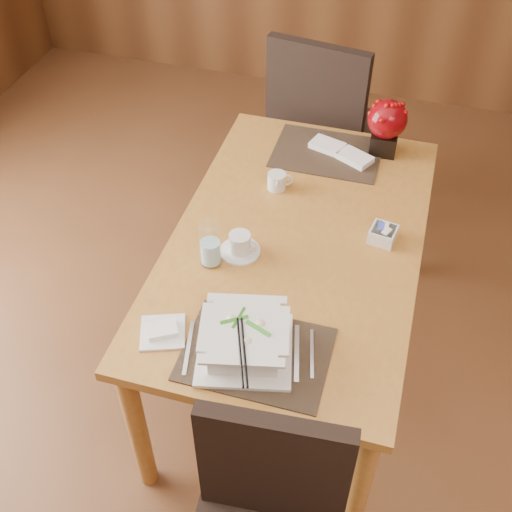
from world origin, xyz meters
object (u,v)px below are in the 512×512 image
(soup_setting, at_px, (245,340))
(berry_decor, at_px, (387,124))
(water_glass, at_px, (210,244))
(creamer_jug, at_px, (277,181))
(bread_plate, at_px, (163,332))
(coffee_cup, at_px, (240,245))
(sugar_caddy, at_px, (383,234))
(dining_table, at_px, (296,257))
(far_chair, at_px, (323,123))

(soup_setting, bearing_deg, berry_decor, 64.82)
(water_glass, height_order, creamer_jug, water_glass)
(bread_plate, bearing_deg, soup_setting, 0.31)
(coffee_cup, height_order, sugar_caddy, coffee_cup)
(dining_table, xyz_separation_m, water_glass, (-0.26, -0.21, 0.19))
(far_chair, bearing_deg, bread_plate, 91.70)
(soup_setting, xyz_separation_m, creamer_jug, (-0.11, 0.81, -0.02))
(coffee_cup, relative_size, sugar_caddy, 1.61)
(sugar_caddy, xyz_separation_m, bread_plate, (-0.61, -0.63, -0.02))
(far_chair, bearing_deg, berry_decor, 140.57)
(dining_table, distance_m, berry_decor, 0.71)
(water_glass, bearing_deg, dining_table, 37.95)
(dining_table, height_order, bread_plate, bread_plate)
(far_chair, bearing_deg, soup_setting, 101.70)
(dining_table, xyz_separation_m, bread_plate, (-0.31, -0.55, 0.10))
(sugar_caddy, xyz_separation_m, berry_decor, (-0.08, 0.56, 0.11))
(coffee_cup, distance_m, far_chair, 1.15)
(sugar_caddy, bearing_deg, far_chair, 113.52)
(coffee_cup, relative_size, bread_plate, 1.04)
(bread_plate, bearing_deg, dining_table, 60.82)
(sugar_caddy, bearing_deg, water_glass, -153.59)
(coffee_cup, bearing_deg, bread_plate, -106.90)
(sugar_caddy, bearing_deg, soup_setting, -118.37)
(soup_setting, distance_m, sugar_caddy, 0.71)
(creamer_jug, distance_m, sugar_caddy, 0.49)
(soup_setting, height_order, far_chair, far_chair)
(sugar_caddy, bearing_deg, dining_table, -166.00)
(coffee_cup, bearing_deg, creamer_jug, 85.32)
(sugar_caddy, height_order, far_chair, far_chair)
(soup_setting, xyz_separation_m, sugar_caddy, (0.34, 0.63, -0.03))
(coffee_cup, xyz_separation_m, far_chair, (0.08, 1.13, -0.18))
(creamer_jug, relative_size, berry_decor, 0.39)
(dining_table, xyz_separation_m, soup_setting, (-0.04, -0.55, 0.15))
(water_glass, xyz_separation_m, creamer_jug, (0.12, 0.47, -0.05))
(water_glass, bearing_deg, soup_setting, -56.57)
(bread_plate, bearing_deg, water_glass, 82.67)
(bread_plate, distance_m, far_chair, 1.57)
(bread_plate, bearing_deg, far_chair, 82.42)
(soup_setting, relative_size, far_chair, 0.32)
(dining_table, bearing_deg, bread_plate, -119.18)
(soup_setting, distance_m, bread_plate, 0.28)
(far_chair, bearing_deg, water_glass, 91.63)
(coffee_cup, distance_m, water_glass, 0.12)
(dining_table, height_order, far_chair, far_chair)
(sugar_caddy, relative_size, bread_plate, 0.65)
(dining_table, xyz_separation_m, sugar_caddy, (0.30, 0.08, 0.12))
(berry_decor, height_order, far_chair, far_chair)
(creamer_jug, relative_size, sugar_caddy, 1.04)
(creamer_jug, height_order, far_chair, far_chair)
(dining_table, distance_m, coffee_cup, 0.26)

